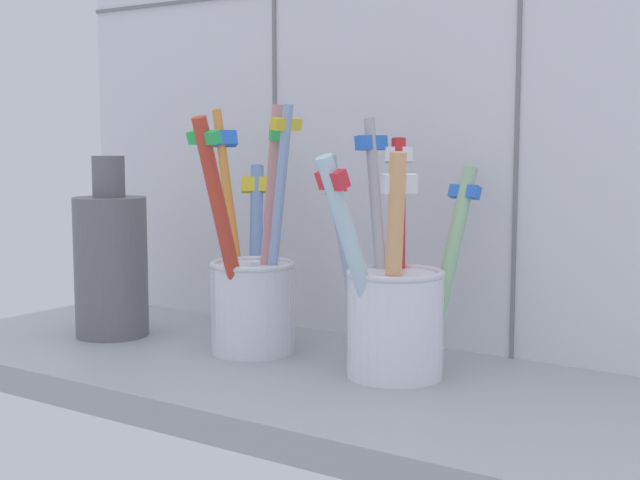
{
  "coord_description": "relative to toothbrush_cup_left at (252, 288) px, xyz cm",
  "views": [
    {
      "loc": [
        34.47,
        -48.62,
        17.78
      ],
      "look_at": [
        0.0,
        1.98,
        10.79
      ],
      "focal_mm": 49.71,
      "sensor_mm": 36.0,
      "label": 1
    }
  ],
  "objects": [
    {
      "name": "counter_slab",
      "position": [
        6.13,
        -2.01,
        -5.83
      ],
      "size": [
        64.0,
        22.0,
        2.0
      ],
      "primitive_type": "cube",
      "color": "#9EA3A8",
      "rests_on": "ground"
    },
    {
      "name": "ceramic_vase",
      "position": [
        -12.83,
        -1.56,
        1.16
      ],
      "size": [
        5.81,
        5.81,
        14.46
      ],
      "color": "slate",
      "rests_on": "counter_slab"
    },
    {
      "name": "tile_wall_back",
      "position": [
        6.13,
        9.98,
        15.68
      ],
      "size": [
        64.0,
        2.2,
        45.0
      ],
      "color": "white",
      "rests_on": "ground"
    },
    {
      "name": "toothbrush_cup_right",
      "position": [
        11.99,
        0.03,
        0.01
      ],
      "size": [
        8.75,
        13.85,
        17.23
      ],
      "color": "white",
      "rests_on": "counter_slab"
    },
    {
      "name": "toothbrush_cup_left",
      "position": [
        0.0,
        0.0,
        0.0
      ],
      "size": [
        11.35,
        11.85,
        18.29
      ],
      "color": "white",
      "rests_on": "counter_slab"
    }
  ]
}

